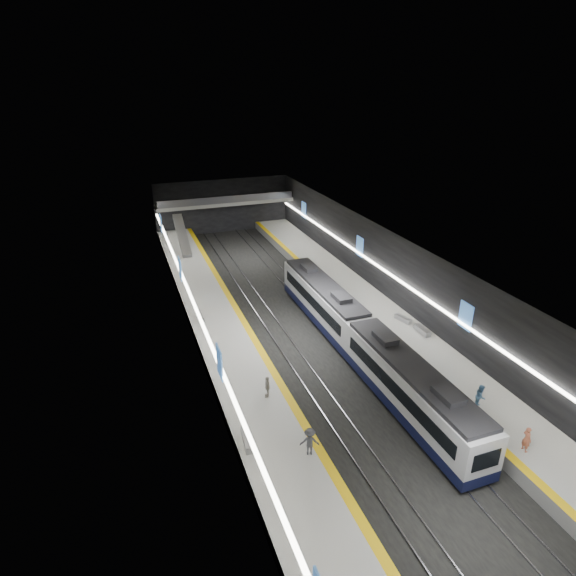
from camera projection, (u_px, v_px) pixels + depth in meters
name	position (u px, v px, depth m)	size (l,w,h in m)	color
ground	(311.00, 339.00, 43.74)	(70.00, 70.00, 0.00)	black
ceiling	(312.00, 256.00, 40.50)	(20.00, 70.00, 0.04)	beige
wall_left	(198.00, 317.00, 39.02)	(0.04, 70.00, 8.00)	black
wall_right	(410.00, 284.00, 45.22)	(0.04, 70.00, 8.00)	black
wall_back	(223.00, 206.00, 72.22)	(20.00, 0.04, 8.00)	black
platform_left	(230.00, 349.00, 41.21)	(5.00, 70.00, 1.00)	slate
tile_surface_left	(230.00, 344.00, 41.00)	(5.00, 70.00, 0.02)	#B4B4AF
tactile_strip_left	(254.00, 339.00, 41.68)	(0.60, 70.00, 0.02)	yellow
platform_right	(383.00, 321.00, 45.86)	(5.00, 70.00, 1.00)	slate
tile_surface_right	(384.00, 316.00, 45.65)	(5.00, 70.00, 0.02)	#B4B4AF
tactile_strip_right	(363.00, 320.00, 44.97)	(0.60, 70.00, 0.02)	yellow
rails	(311.00, 338.00, 43.71)	(6.52, 70.00, 0.12)	gray
train	(360.00, 337.00, 39.71)	(2.69, 30.04, 3.60)	#0E1234
ad_posters	(307.00, 290.00, 42.78)	(19.94, 53.50, 2.20)	#457FD0
cove_light_left	(200.00, 319.00, 39.16)	(0.25, 68.60, 0.12)	white
cove_light_right	(408.00, 286.00, 45.24)	(0.25, 68.60, 0.12)	white
mezzanine_bridge	(226.00, 202.00, 70.02)	(20.00, 3.00, 1.50)	gray
escalator	(182.00, 235.00, 62.60)	(1.20, 8.00, 0.60)	#99999E
bench_left_near	(248.00, 440.00, 29.81)	(0.56, 2.03, 0.50)	#99999E
bench_left_far	(200.00, 317.00, 45.16)	(0.48, 1.74, 0.43)	#99999E
bench_right_near	(422.00, 330.00, 42.70)	(0.54, 1.95, 0.48)	#99999E
bench_right_far	(403.00, 319.00, 44.74)	(0.50, 1.79, 0.44)	#99999E
passenger_right_a	(527.00, 439.00, 29.00)	(0.63, 0.41, 1.72)	#C56849
passenger_right_b	(481.00, 396.00, 32.86)	(0.86, 0.67, 1.76)	#5384B4
passenger_left_a	(267.00, 387.00, 33.97)	(0.96, 0.40, 1.64)	#BAB3AA
passenger_left_b	(310.00, 442.00, 28.74)	(1.18, 0.68, 1.83)	#3D3E45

